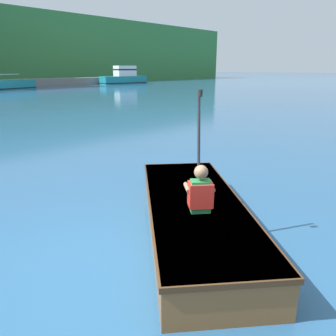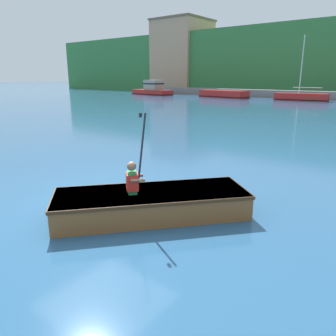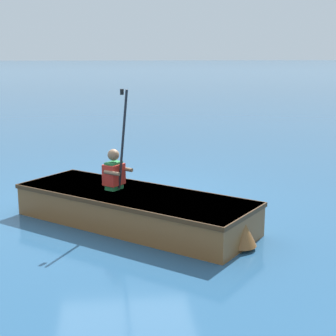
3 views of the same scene
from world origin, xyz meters
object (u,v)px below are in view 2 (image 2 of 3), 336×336
at_px(moored_boat_dock_west_inner, 224,94).
at_px(rowboat_foreground, 154,202).
at_px(person_paddler, 133,178).
at_px(moored_boat_dock_west_end, 301,97).
at_px(moored_boat_dock_center_near, 153,90).

xyz_separation_m(moored_boat_dock_west_inner, rowboat_foreground, (16.44, -32.37, -0.15)).
bearing_deg(person_paddler, rowboat_foreground, 49.53).
bearing_deg(rowboat_foreground, moored_boat_dock_west_inner, 116.92).
height_order(moored_boat_dock_west_end, rowboat_foreground, moored_boat_dock_west_end).
bearing_deg(moored_boat_dock_center_near, moored_boat_dock_west_inner, 3.51).
height_order(rowboat_foreground, person_paddler, person_paddler).
bearing_deg(moored_boat_dock_west_inner, moored_boat_dock_west_end, 2.47).
distance_m(moored_boat_dock_center_near, person_paddler, 41.98).
height_order(moored_boat_dock_west_end, moored_boat_dock_center_near, moored_boat_dock_west_end).
bearing_deg(moored_boat_dock_center_near, person_paddler, -49.66).
xyz_separation_m(moored_boat_dock_west_end, person_paddler, (6.98, -33.07, 0.36)).
bearing_deg(rowboat_foreground, person_paddler, -130.47).
bearing_deg(moored_boat_dock_west_inner, moored_boat_dock_center_near, -176.49).
distance_m(rowboat_foreground, person_paddler, 0.63).
bearing_deg(moored_boat_dock_center_near, rowboat_foreground, -49.13).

